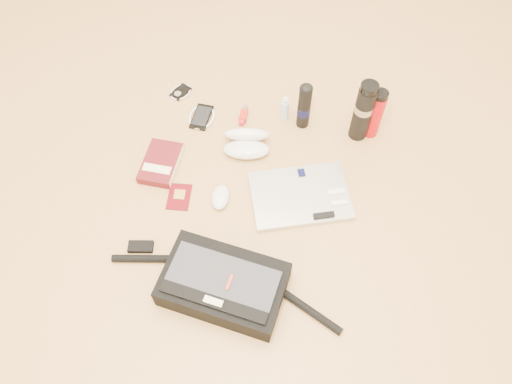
% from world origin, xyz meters
% --- Properties ---
extents(ground, '(4.00, 4.00, 0.00)m').
position_xyz_m(ground, '(0.00, 0.00, 0.00)').
color(ground, tan).
rests_on(ground, ground).
extents(messenger_bag, '(0.80, 0.26, 0.11)m').
position_xyz_m(messenger_bag, '(0.01, -0.30, 0.05)').
color(messenger_bag, black).
rests_on(messenger_bag, ground).
extents(laptop, '(0.42, 0.37, 0.03)m').
position_xyz_m(laptop, '(0.17, 0.12, 0.01)').
color(laptop, '#BCBCBF').
rests_on(laptop, ground).
extents(book, '(0.14, 0.20, 0.04)m').
position_xyz_m(book, '(-0.37, 0.11, 0.02)').
color(book, '#4F0F14').
rests_on(book, ground).
extents(passport, '(0.10, 0.13, 0.01)m').
position_xyz_m(passport, '(-0.26, -0.00, 0.00)').
color(passport, '#53050C').
rests_on(passport, ground).
extents(mouse, '(0.08, 0.12, 0.03)m').
position_xyz_m(mouse, '(-0.11, 0.03, 0.02)').
color(mouse, silver).
rests_on(mouse, ground).
extents(sunglasses_case, '(0.21, 0.19, 0.10)m').
position_xyz_m(sunglasses_case, '(-0.08, 0.28, 0.04)').
color(sunglasses_case, silver).
rests_on(sunglasses_case, ground).
extents(ipod, '(0.10, 0.10, 0.01)m').
position_xyz_m(ipod, '(-0.43, 0.49, 0.00)').
color(ipod, black).
rests_on(ipod, ground).
extents(phone, '(0.11, 0.13, 0.01)m').
position_xyz_m(phone, '(-0.30, 0.38, 0.01)').
color(phone, black).
rests_on(phone, ground).
extents(inhaler, '(0.03, 0.10, 0.03)m').
position_xyz_m(inhaler, '(-0.13, 0.43, 0.01)').
color(inhaler, '#A81E13').
rests_on(inhaler, ground).
extents(spray_bottle, '(0.03, 0.03, 0.12)m').
position_xyz_m(spray_bottle, '(0.03, 0.47, 0.05)').
color(spray_bottle, '#A0C5D9').
rests_on(spray_bottle, ground).
extents(aerosol_can, '(0.05, 0.05, 0.22)m').
position_xyz_m(aerosol_can, '(0.10, 0.46, 0.11)').
color(aerosol_can, black).
rests_on(aerosol_can, ground).
extents(thermos_black, '(0.09, 0.09, 0.28)m').
position_xyz_m(thermos_black, '(0.33, 0.47, 0.14)').
color(thermos_black, black).
rests_on(thermos_black, ground).
extents(thermos_red, '(0.07, 0.07, 0.23)m').
position_xyz_m(thermos_red, '(0.37, 0.49, 0.11)').
color(thermos_red, '#AE080F').
rests_on(thermos_red, ground).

